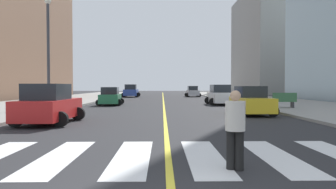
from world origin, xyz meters
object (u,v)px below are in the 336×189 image
car_white_fifth (220,95)px  park_bench (284,100)px  car_yellow_fourth (251,101)px  street_lamp (48,44)px  fire_hydrant (244,98)px  car_blue_second (131,91)px  car_silver_third (193,92)px  pedestrian_crossing (235,126)px  car_red_sixth (49,105)px  car_green_nearest (110,97)px

car_white_fifth → park_bench: car_white_fifth is taller
car_yellow_fourth → street_lamp: bearing=-14.0°
fire_hydrant → street_lamp: (-16.40, -9.03, 4.15)m
car_blue_second → car_white_fifth: 22.70m
car_silver_third → car_yellow_fourth: size_ratio=1.02×
car_white_fifth → pedestrian_crossing: bearing=79.0°
car_blue_second → park_bench: 29.94m
car_red_sixth → pedestrian_crossing: size_ratio=2.52×
car_silver_third → car_red_sixth: 37.27m
park_bench → street_lamp: size_ratio=0.23×
car_blue_second → car_silver_third: (10.09, 1.26, -0.11)m
car_blue_second → pedestrian_crossing: bearing=-81.6°
park_bench → car_blue_second: bearing=29.1°
car_red_sixth → street_lamp: (-2.71, 7.27, 3.85)m
car_green_nearest → car_yellow_fourth: 13.98m
park_bench → street_lamp: 17.63m
car_blue_second → car_red_sixth: bearing=-90.9°
car_white_fifth → fire_hydrant: bearing=-147.3°
car_red_sixth → car_yellow_fourth: bearing=22.3°
car_yellow_fourth → car_green_nearest: bearing=-44.0°
pedestrian_crossing → street_lamp: (-9.57, 15.28, 3.81)m
car_green_nearest → fire_hydrant: bearing=8.6°
car_blue_second → car_red_sixth: size_ratio=1.08×
car_green_nearest → car_silver_third: car_silver_third is taller
fire_hydrant → car_yellow_fourth: bearing=-103.5°
fire_hydrant → street_lamp: bearing=-151.2°
car_silver_third → pedestrian_crossing: (-3.53, -43.79, 0.09)m
park_bench → street_lamp: (-17.14, -0.86, 4.04)m
street_lamp → car_yellow_fourth: bearing=-12.9°
car_blue_second → car_white_fifth: car_blue_second is taller
park_bench → car_green_nearest: bearing=69.1°
car_blue_second → car_white_fifth: (10.59, -20.08, -0.06)m
car_yellow_fourth → fire_hydrant: car_yellow_fourth is taller
car_yellow_fourth → car_red_sixth: (-10.79, -4.20, 0.05)m
car_yellow_fourth → street_lamp: size_ratio=0.51×
car_green_nearest → car_red_sixth: car_red_sixth is taller
car_white_fifth → car_red_sixth: car_white_fifth is taller
car_silver_third → car_red_sixth: bearing=72.9°
car_green_nearest → car_white_fifth: size_ratio=0.89×
car_yellow_fourth → car_white_fifth: 10.26m
car_silver_third → car_yellow_fourth: (0.40, -31.59, -0.01)m
car_green_nearest → park_bench: size_ratio=2.11×
car_white_fifth → car_green_nearest: bearing=3.3°
car_blue_second → street_lamp: size_ratio=0.59×
car_green_nearest → car_blue_second: bearing=88.1°
car_yellow_fourth → car_white_fifth: car_white_fifth is taller
street_lamp → car_red_sixth: bearing=-69.6°
car_silver_third → fire_hydrant: 19.76m
car_white_fifth → pedestrian_crossing: (-4.03, -22.46, 0.03)m
car_yellow_fourth → car_red_sixth: 11.58m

